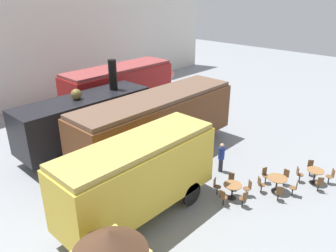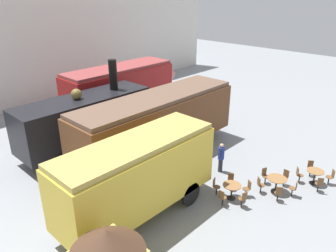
{
  "view_description": "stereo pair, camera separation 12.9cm",
  "coord_description": "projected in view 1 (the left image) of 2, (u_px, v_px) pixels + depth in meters",
  "views": [
    {
      "loc": [
        -11.84,
        -11.68,
        9.52
      ],
      "look_at": [
        1.69,
        1.0,
        1.6
      ],
      "focal_mm": 35.0,
      "sensor_mm": 36.0,
      "label": 1
    },
    {
      "loc": [
        -11.75,
        -11.77,
        9.52
      ],
      "look_at": [
        1.69,
        1.0,
        1.6
      ],
      "focal_mm": 35.0,
      "sensor_mm": 36.0,
      "label": 2
    }
  ],
  "objects": [
    {
      "name": "ground_plane",
      "position": [
        161.0,
        164.0,
        19.03
      ],
      "size": [
        80.0,
        80.0,
        0.0
      ],
      "primitive_type": "plane",
      "color": "gray"
    },
    {
      "name": "cafe_chair_12",
      "position": [
        248.0,
        187.0,
        15.94
      ],
      "size": [
        0.4,
        0.4,
        0.87
      ],
      "rotation": [
        0.0,
        0.0,
        8.81
      ],
      "color": "black",
      "rests_on": "ground_plane"
    },
    {
      "name": "cafe_chair_6",
      "position": [
        320.0,
        183.0,
        16.3
      ],
      "size": [
        0.4,
        0.4,
        0.87
      ],
      "rotation": [
        0.0,
        0.0,
        6.92
      ],
      "color": "black",
      "rests_on": "ground_plane"
    },
    {
      "name": "cafe_table_far",
      "position": [
        233.0,
        187.0,
        15.75
      ],
      "size": [
        0.89,
        0.89,
        0.76
      ],
      "color": "black",
      "rests_on": "ground_plane"
    },
    {
      "name": "cafe_chair_3",
      "position": [
        279.0,
        192.0,
        15.56
      ],
      "size": [
        0.4,
        0.39,
        0.87
      ],
      "rotation": [
        0.0,
        0.0,
        13.14
      ],
      "color": "black",
      "rests_on": "ground_plane"
    },
    {
      "name": "cafe_table_near",
      "position": [
        277.0,
        180.0,
        16.29
      ],
      "size": [
        0.97,
        0.97,
        0.78
      ],
      "color": "black",
      "rests_on": "ground_plane"
    },
    {
      "name": "cafe_table_mid",
      "position": [
        315.0,
        173.0,
        17.0
      ],
      "size": [
        0.86,
        0.86,
        0.76
      ],
      "color": "black",
      "rests_on": "ground_plane"
    },
    {
      "name": "passenger_coach_wooden",
      "position": [
        157.0,
        121.0,
        19.11
      ],
      "size": [
        10.8,
        2.84,
        3.83
      ],
      "color": "brown",
      "rests_on": "ground_plane"
    },
    {
      "name": "cafe_chair_4",
      "position": [
        295.0,
        187.0,
        15.96
      ],
      "size": [
        0.36,
        0.38,
        0.87
      ],
      "rotation": [
        0.0,
        0.0,
        14.4
      ],
      "color": "black",
      "rests_on": "ground_plane"
    },
    {
      "name": "steam_locomotive",
      "position": [
        85.0,
        118.0,
        20.15
      ],
      "size": [
        8.45,
        2.57,
        5.32
      ],
      "color": "black",
      "rests_on": "ground_plane"
    },
    {
      "name": "cafe_chair_7",
      "position": [
        331.0,
        175.0,
        16.95
      ],
      "size": [
        0.4,
        0.4,
        0.87
      ],
      "rotation": [
        0.0,
        0.0,
        8.49
      ],
      "color": "black",
      "rests_on": "ground_plane"
    },
    {
      "name": "cafe_chair_1",
      "position": [
        265.0,
        174.0,
        17.05
      ],
      "size": [
        0.38,
        0.39,
        0.87
      ],
      "rotation": [
        0.0,
        0.0,
        10.63
      ],
      "color": "black",
      "rests_on": "ground_plane"
    },
    {
      "name": "passenger_coach_vintage",
      "position": [
        139.0,
        174.0,
        13.88
      ],
      "size": [
        7.42,
        2.41,
        3.73
      ],
      "color": "gold",
      "rests_on": "ground_plane"
    },
    {
      "name": "cafe_chair_10",
      "position": [
        223.0,
        197.0,
        15.24
      ],
      "size": [
        0.36,
        0.36,
        0.87
      ],
      "rotation": [
        0.0,
        0.0,
        6.29
      ],
      "color": "black",
      "rests_on": "ground_plane"
    },
    {
      "name": "visitor_person",
      "position": [
        221.0,
        156.0,
        17.94
      ],
      "size": [
        0.34,
        0.34,
        1.72
      ],
      "color": "#262633",
      "rests_on": "ground_plane"
    },
    {
      "name": "streamlined_locomotive",
      "position": [
        127.0,
        84.0,
        26.29
      ],
      "size": [
        11.08,
        2.81,
        3.85
      ],
      "color": "maroon",
      "rests_on": "ground_plane"
    },
    {
      "name": "cafe_chair_13",
      "position": [
        231.0,
        180.0,
        16.54
      ],
      "size": [
        0.4,
        0.4,
        0.87
      ],
      "rotation": [
        0.0,
        0.0,
        10.06
      ],
      "color": "black",
      "rests_on": "ground_plane"
    },
    {
      "name": "cafe_chair_11",
      "position": [
        244.0,
        198.0,
        15.14
      ],
      "size": [
        0.37,
        0.39,
        0.87
      ],
      "rotation": [
        0.0,
        0.0,
        7.55
      ],
      "color": "black",
      "rests_on": "ground_plane"
    },
    {
      "name": "backdrop_wall",
      "position": [
        28.0,
        53.0,
        26.83
      ],
      "size": [
        44.0,
        0.15,
        9.0
      ],
      "color": "silver",
      "rests_on": "ground_plane"
    },
    {
      "name": "cafe_chair_0",
      "position": [
        285.0,
        176.0,
        16.88
      ],
      "size": [
        0.36,
        0.36,
        0.87
      ],
      "rotation": [
        0.0,
        0.0,
        9.37
      ],
      "color": "black",
      "rests_on": "ground_plane"
    },
    {
      "name": "cafe_chair_5",
      "position": [
        299.0,
        173.0,
        17.12
      ],
      "size": [
        0.4,
        0.4,
        0.87
      ],
      "rotation": [
        0.0,
        0.0,
        5.35
      ],
      "color": "black",
      "rests_on": "ground_plane"
    },
    {
      "name": "cafe_chair_8",
      "position": [
        311.0,
        167.0,
        17.77
      ],
      "size": [
        0.4,
        0.4,
        0.87
      ],
      "rotation": [
        0.0,
        0.0,
        10.06
      ],
      "color": "black",
      "rests_on": "ground_plane"
    },
    {
      "name": "cafe_chair_9",
      "position": [
        216.0,
        185.0,
        16.1
      ],
      "size": [
        0.37,
        0.39,
        0.87
      ],
      "rotation": [
        0.0,
        0.0,
        5.04
      ],
      "color": "black",
      "rests_on": "ground_plane"
    },
    {
      "name": "cafe_chair_2",
      "position": [
        260.0,
        184.0,
        16.23
      ],
      "size": [
        0.41,
        0.4,
        0.87
      ],
      "rotation": [
        0.0,
        0.0,
        11.88
      ],
      "color": "black",
      "rests_on": "ground_plane"
    }
  ]
}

